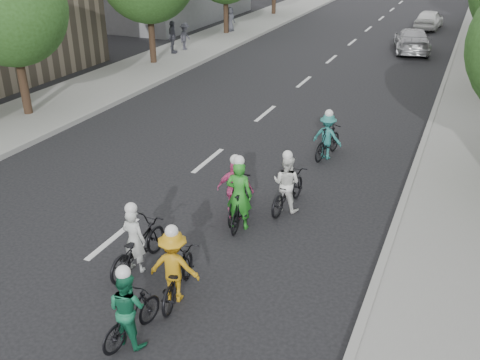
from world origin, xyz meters
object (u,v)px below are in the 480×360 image
Objects in this scene: cyclist_1 at (137,245)px; follow_car_lead at (412,40)px; spectator_2 at (230,19)px; cyclist_3 at (236,194)px; cyclist_5 at (176,271)px; cyclist_6 at (240,202)px; follow_car_trail at (429,19)px; spectator_1 at (172,37)px; cyclist_4 at (328,139)px; spectator_0 at (185,36)px; cyclist_0 at (129,312)px; cyclist_2 at (287,188)px.

cyclist_1 is 0.43× the size of follow_car_lead.
spectator_2 reaches higher than cyclist_1.
cyclist_3 reaches higher than cyclist_5.
cyclist_6 is 29.99m from follow_car_trail.
spectator_1 is at bearing -71.09° from cyclist_5.
cyclist_5 is at bearing -144.04° from spectator_2.
spectator_0 reaches higher than cyclist_4.
cyclist_5 is 0.41× the size of follow_car_lead.
spectator_1 reaches higher than follow_car_trail.
cyclist_0 is 1.38m from cyclist_5.
spectator_1 is (-12.15, -14.42, 0.37)m from follow_car_trail.
cyclist_6 reaches higher than follow_car_lead.
cyclist_0 is 0.86× the size of cyclist_3.
cyclist_4 is at bearing -113.50° from cyclist_3.
cyclist_5 is at bearing 93.87° from cyclist_4.
cyclist_1 is 21.27m from spectator_0.
cyclist_4 is at bearing 93.23° from follow_car_trail.
cyclist_2 is at bearing 77.66° from follow_car_lead.
cyclist_1 is at bearing 73.03° from follow_car_lead.
cyclist_4 is 5.07m from cyclist_6.
cyclist_0 is 5.82m from cyclist_2.
cyclist_6 is 1.28× the size of spectator_0.
cyclist_6 is at bearing -141.32° from spectator_2.
cyclist_3 is at bearing -141.51° from spectator_2.
spectator_0 reaches higher than cyclist_1.
cyclist_6 is 1.22× the size of spectator_2.
follow_car_trail is at bearing -86.07° from cyclist_2.
cyclist_0 is 34.41m from follow_car_trail.
cyclist_4 is (0.07, 3.68, 0.04)m from cyclist_2.
follow_car_trail is (0.10, 8.13, -0.01)m from follow_car_lead.
cyclist_5 is at bearing -87.53° from cyclist_0.
cyclist_5 is (-0.86, -8.05, -0.01)m from cyclist_4.
cyclist_2 is at bearing -126.08° from cyclist_6.
cyclist_3 is 1.04× the size of cyclist_4.
follow_car_trail is at bearing -99.35° from cyclist_6.
spectator_2 reaches higher than cyclist_2.
cyclist_4 is 1.15× the size of spectator_2.
spectator_0 is (-10.68, 16.61, 0.24)m from cyclist_6.
spectator_0 is at bearing -72.88° from cyclist_5.
spectator_0 is at bearing -26.73° from spectator_1.
spectator_1 is at bearing 54.20° from follow_car_trail.
cyclist_6 reaches higher than cyclist_0.
follow_car_trail is 2.59× the size of spectator_0.
cyclist_4 is 0.95× the size of cyclist_5.
spectator_1 is (-9.55, 18.03, 0.47)m from cyclist_1.
cyclist_3 is (-0.08, 4.80, 0.04)m from cyclist_0.
spectator_2 is (-10.52, 27.31, 0.33)m from cyclist_0.
follow_car_lead is 12.97m from spectator_0.
cyclist_3 reaches higher than cyclist_0.
cyclist_2 is (0.93, 5.74, -0.01)m from cyclist_0.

